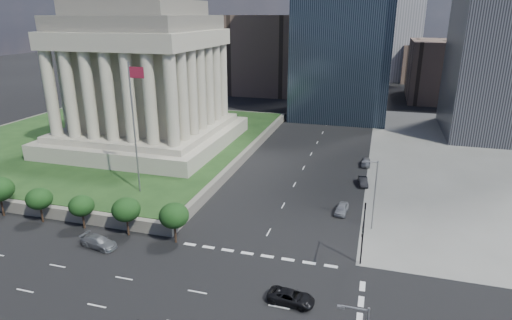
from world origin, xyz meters
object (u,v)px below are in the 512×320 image
at_px(suv_grey, 99,242).
at_px(parked_sedan_near, 342,209).
at_px(pickup_truck, 291,297).
at_px(traffic_signal_ne, 363,232).
at_px(parked_sedan_far, 366,162).
at_px(street_lamp_north, 374,191).
at_px(flagpole, 135,122).
at_px(parked_sedan_mid, 363,182).
at_px(war_memorial, 141,50).

height_order(suv_grey, parked_sedan_near, suv_grey).
relative_size(pickup_truck, parked_sedan_near, 1.18).
xyz_separation_m(traffic_signal_ne, pickup_truck, (-6.46, -7.66, -4.57)).
bearing_deg(parked_sedan_far, traffic_signal_ne, -89.01).
xyz_separation_m(pickup_truck, suv_grey, (-25.92, 4.12, 0.06)).
bearing_deg(street_lamp_north, pickup_truck, -111.03).
xyz_separation_m(flagpole, pickup_truck, (27.86, -17.97, -12.43)).
bearing_deg(parked_sedan_near, parked_sedan_mid, 83.11).
bearing_deg(suv_grey, flagpole, 17.78).
xyz_separation_m(parked_sedan_near, parked_sedan_far, (2.50, 22.73, 0.02)).
height_order(flagpole, parked_sedan_far, flagpole).
xyz_separation_m(traffic_signal_ne, parked_sedan_near, (-3.50, 15.21, -4.54)).
bearing_deg(war_memorial, suv_grey, -69.55).
bearing_deg(flagpole, street_lamp_north, 1.63).
relative_size(flagpole, street_lamp_north, 2.00).
xyz_separation_m(traffic_signal_ne, suv_grey, (-32.39, -3.54, -4.51)).
height_order(suv_grey, parked_sedan_mid, suv_grey).
height_order(flagpole, suv_grey, flagpole).
xyz_separation_m(pickup_truck, parked_sedan_mid, (5.46, 35.02, 0.00)).
bearing_deg(parked_sedan_far, parked_sedan_mid, -90.52).
distance_m(suv_grey, parked_sedan_near, 34.44).
xyz_separation_m(parked_sedan_mid, parked_sedan_far, (0.00, 10.57, 0.05)).
bearing_deg(flagpole, traffic_signal_ne, -16.71).
relative_size(pickup_truck, parked_sedan_far, 1.14).
xyz_separation_m(suv_grey, parked_sedan_far, (31.39, 41.47, -0.01)).
relative_size(street_lamp_north, pickup_truck, 2.04).
height_order(flagpole, street_lamp_north, flagpole).
xyz_separation_m(war_memorial, flagpole, (12.17, -24.00, -8.29)).
distance_m(parked_sedan_near, parked_sedan_far, 22.86).
distance_m(traffic_signal_ne, street_lamp_north, 11.34).
distance_m(street_lamp_north, parked_sedan_mid, 16.91).
distance_m(pickup_truck, suv_grey, 26.25).
bearing_deg(pickup_truck, war_memorial, 49.02).
relative_size(war_memorial, parked_sedan_near, 9.36).
bearing_deg(pickup_truck, parked_sedan_mid, -3.50).
xyz_separation_m(flagpole, traffic_signal_ne, (34.33, -10.30, -7.86)).
height_order(street_lamp_north, suv_grey, street_lamp_north).
distance_m(flagpole, parked_sedan_near, 33.59).
bearing_deg(traffic_signal_ne, parked_sedan_mid, 92.09).
relative_size(suv_grey, parked_sedan_far, 1.18).
bearing_deg(pickup_truck, parked_sedan_near, -2.02).
relative_size(flagpole, suv_grey, 3.94).
xyz_separation_m(war_memorial, street_lamp_north, (47.33, -23.00, -15.74)).
relative_size(war_memorial, parked_sedan_mid, 9.40).
distance_m(pickup_truck, parked_sedan_far, 45.92).
bearing_deg(traffic_signal_ne, flagpole, 163.29).
height_order(traffic_signal_ne, parked_sedan_mid, traffic_signal_ne).
relative_size(traffic_signal_ne, parked_sedan_mid, 1.93).
bearing_deg(parked_sedan_near, parked_sedan_far, 88.46).
distance_m(flagpole, street_lamp_north, 35.95).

